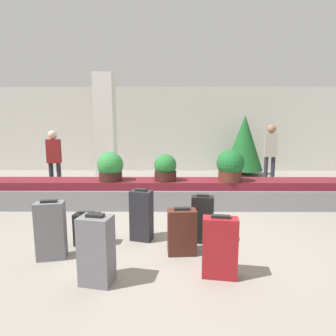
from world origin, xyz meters
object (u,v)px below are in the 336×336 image
Objects in this scene: potted_plant_2 at (230,166)px; suitcase_5 at (96,250)px; traveler_1 at (54,156)px; potted_plant_1 at (110,167)px; suitcase_1 at (51,230)px; suitcase_2 at (202,219)px; suitcase_6 at (182,232)px; pillar at (106,130)px; potted_plant_0 at (165,168)px; traveler_0 at (270,149)px; decorated_tree at (244,143)px; suitcase_0 at (220,247)px; suitcase_4 at (142,215)px; suitcase_3 at (87,229)px.

suitcase_5 is at bearing -126.60° from potted_plant_2.
potted_plant_1 is at bearing 141.85° from traveler_1.
suitcase_5 is 2.80m from potted_plant_1.
suitcase_1 is 1.17× the size of potted_plant_2.
suitcase_2 is 0.48m from suitcase_6.
traveler_1 is at bearing -131.81° from pillar.
potted_plant_0 is (0.68, 2.73, 0.45)m from suitcase_5.
suitcase_6 is 5.04m from traveler_0.
potted_plant_1 is 5.51m from decorated_tree.
traveler_0 reaches higher than suitcase_0.
pillar reaches higher than suitcase_5.
suitcase_5 is 0.44× the size of traveler_0.
suitcase_2 is 4.57m from traveler_0.
suitcase_6 is at bearing -21.22° from suitcase_4.
suitcase_3 is 1.90m from potted_plant_1.
pillar is at bearing 113.23° from suitcase_5.
suitcase_2 is (1.95, 0.50, -0.03)m from suitcase_1.
traveler_0 reaches higher than potted_plant_2.
potted_plant_1 is (-1.37, 2.05, 0.54)m from suitcase_6.
pillar is 4.80m from traveler_0.
potted_plant_2 is (3.12, -2.56, -0.72)m from pillar.
suitcase_1 is at bearing 57.62° from traveler_0.
traveler_1 reaches higher than suitcase_4.
suitcase_2 is at bearing 137.85° from traveler_1.
pillar is 3.19m from potted_plant_0.
suitcase_3 is (0.33, 0.40, -0.14)m from suitcase_1.
potted_plant_1 is 2.19m from traveler_1.
suitcase_6 is at bearing 131.94° from traveler_1.
suitcase_1 is 1.58× the size of suitcase_3.
potted_plant_1 is at bearing 141.96° from suitcase_2.
suitcase_2 is 1.86m from potted_plant_0.
traveler_0 is at bearing 65.17° from suitcase_2.
pillar is 2.02× the size of traveler_1.
pillar reaches higher than suitcase_2.
pillar reaches higher than potted_plant_1.
pillar reaches higher than decorated_tree.
traveler_1 is (-2.87, 1.33, 0.12)m from potted_plant_0.
potted_plant_2 is at bearing -109.30° from decorated_tree.
suitcase_6 is 4.65m from traveler_1.
traveler_0 is 5.87m from traveler_1.
suitcase_3 is 0.30× the size of traveler_1.
traveler_1 reaches higher than potted_plant_1.
potted_plant_2 is at bearing -2.03° from potted_plant_0.
suitcase_3 is 0.78m from suitcase_4.
suitcase_3 is 0.81× the size of potted_plant_1.
potted_plant_0 is at bearing 63.11° from suitcase_3.
traveler_0 is at bearing 53.02° from potted_plant_2.
potted_plant_1 is (-0.45, 2.72, 0.47)m from suitcase_5.
suitcase_0 is 0.90m from suitcase_2.
traveler_1 is 6.16m from decorated_tree.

